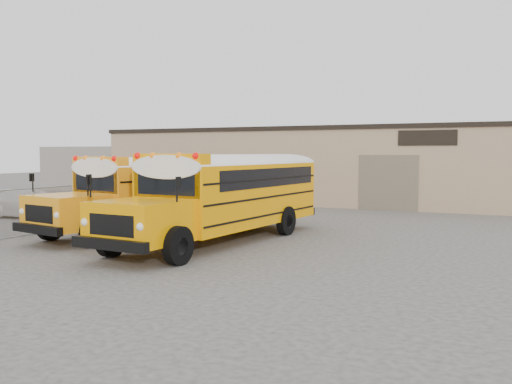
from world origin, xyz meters
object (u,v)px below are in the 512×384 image
at_px(school_bus_left, 253,181).
at_px(tarp_bundle, 180,227).
at_px(car_white, 31,204).
at_px(car_dark, 134,194).
at_px(school_bus_right, 304,181).

height_order(school_bus_left, tarp_bundle, school_bus_left).
bearing_deg(car_white, car_dark, -6.14).
bearing_deg(car_white, school_bus_right, -69.74).
height_order(school_bus_right, car_dark, school_bus_right).
height_order(tarp_bundle, car_white, tarp_bundle).
bearing_deg(school_bus_left, school_bus_right, -16.42).
height_order(school_bus_left, car_dark, school_bus_left).
xyz_separation_m(school_bus_right, tarp_bundle, (-0.92, -8.69, -1.11)).
relative_size(car_white, car_dark, 1.07).
bearing_deg(car_dark, car_white, 160.86).
relative_size(tarp_bundle, car_dark, 0.31).
relative_size(school_bus_right, car_white, 2.29).
bearing_deg(car_dark, tarp_bundle, -149.27).
xyz_separation_m(tarp_bundle, car_white, (-11.28, 4.18, -0.02)).
bearing_deg(school_bus_left, tarp_bundle, -77.82).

